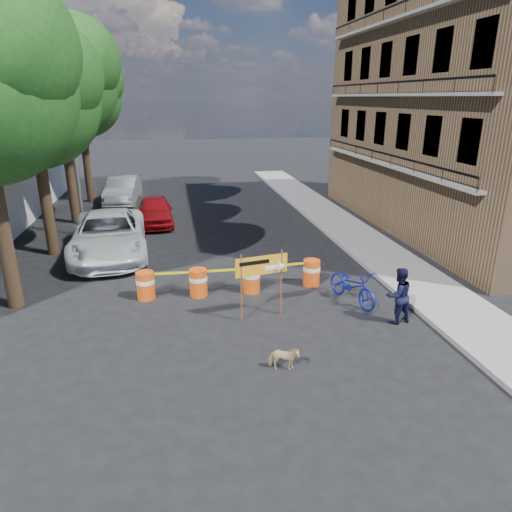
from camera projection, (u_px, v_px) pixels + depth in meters
name	position (u px, v px, depth m)	size (l,w,h in m)	color
ground	(246.00, 317.00, 13.29)	(120.00, 120.00, 0.00)	black
sidewalk_east	(364.00, 242.00, 19.91)	(2.40, 40.00, 0.15)	gray
apartment_building	(476.00, 98.00, 20.81)	(8.00, 16.00, 12.00)	olive
tree_mid_a	(32.00, 99.00, 16.65)	(5.25, 5.00, 8.68)	#332316
tree_mid_b	(59.00, 82.00, 21.06)	(5.67, 5.40, 9.62)	#332316
tree_far	(80.00, 94.00, 25.87)	(5.04, 4.80, 8.84)	#332316
streetlamp	(74.00, 138.00, 19.65)	(1.25, 0.18, 8.00)	gray
barrel_far_left	(145.00, 285.00, 14.34)	(0.58, 0.58, 0.90)	#CE4B0C
barrel_mid_left	(198.00, 282.00, 14.56)	(0.58, 0.58, 0.90)	#CE4B0C
barrel_mid_right	(251.00, 278.00, 14.84)	(0.58, 0.58, 0.90)	#CE4B0C
barrel_far_right	(311.00, 272.00, 15.38)	(0.58, 0.58, 0.90)	#CE4B0C
detour_sign	(269.00, 269.00, 12.85)	(1.53, 0.42, 2.00)	#592D19
pedestrian	(398.00, 295.00, 12.72)	(0.80, 0.62, 1.64)	black
bicycle	(353.00, 270.00, 13.90)	(0.74, 1.12, 2.12)	#141FA7
dog	(284.00, 358.00, 10.61)	(0.33, 0.72, 0.61)	#D4BD79
suv_white	(109.00, 235.00, 18.19)	(2.84, 6.15, 1.71)	white
sedan_red	(155.00, 211.00, 22.76)	(1.65, 4.10, 1.40)	#A80E13
sedan_silver	(123.00, 190.00, 27.40)	(1.67, 4.79, 1.58)	#A6AAAE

